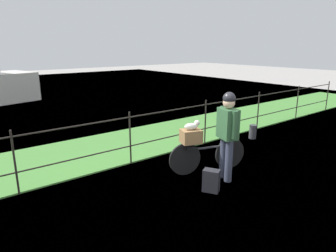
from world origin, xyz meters
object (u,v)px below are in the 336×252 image
object	(u,v)px
bicycle_main	(207,155)
mooring_bollard	(253,132)
wooden_crate	(191,136)
backpack_on_paving	(211,181)
terrier_dog	(192,126)
cyclist_person	(228,129)

from	to	relation	value
bicycle_main	mooring_bollard	distance (m)	2.74
wooden_crate	backpack_on_paving	distance (m)	1.00
bicycle_main	terrier_dog	distance (m)	0.73
wooden_crate	mooring_bollard	size ratio (longest dim) A/B	1.00
wooden_crate	backpack_on_paving	size ratio (longest dim) A/B	0.95
wooden_crate	terrier_dog	bearing A→B (deg)	-18.85
backpack_on_paving	bicycle_main	bearing A→B (deg)	-69.75
wooden_crate	backpack_on_paving	world-z (taller)	wooden_crate
cyclist_person	backpack_on_paving	size ratio (longest dim) A/B	4.21
bicycle_main	backpack_on_paving	bearing A→B (deg)	-130.45
bicycle_main	cyclist_person	size ratio (longest dim) A/B	0.94
bicycle_main	backpack_on_paving	distance (m)	0.88
cyclist_person	mooring_bollard	size ratio (longest dim) A/B	4.43
mooring_bollard	backpack_on_paving	bearing A→B (deg)	-155.12
wooden_crate	cyclist_person	bearing A→B (deg)	-59.07
bicycle_main	backpack_on_paving	xyz separation A→B (m)	(-0.56, -0.66, -0.14)
terrier_dog	cyclist_person	xyz separation A→B (m)	(0.33, -0.59, 0.01)
cyclist_person	backpack_on_paving	world-z (taller)	cyclist_person
wooden_crate	cyclist_person	distance (m)	0.73
terrier_dog	backpack_on_paving	size ratio (longest dim) A/B	0.81
cyclist_person	backpack_on_paving	bearing A→B (deg)	-162.56
cyclist_person	bicycle_main	bearing A→B (deg)	91.67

